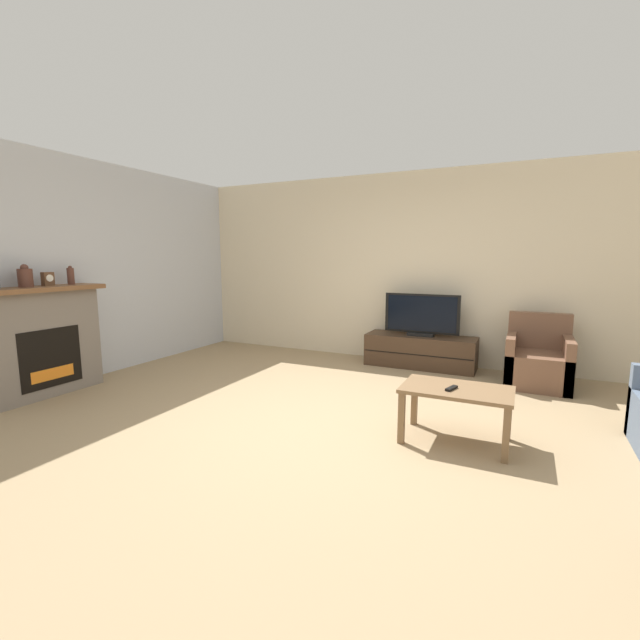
% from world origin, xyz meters
% --- Properties ---
extents(ground_plane, '(24.00, 24.00, 0.00)m').
position_xyz_m(ground_plane, '(0.00, 0.00, 0.00)').
color(ground_plane, '#9E8460').
extents(wall_back, '(12.00, 0.06, 2.70)m').
position_xyz_m(wall_back, '(0.00, 2.74, 1.35)').
color(wall_back, beige).
rests_on(wall_back, ground).
extents(wall_left, '(0.06, 12.00, 2.70)m').
position_xyz_m(wall_left, '(-3.38, 0.00, 1.35)').
color(wall_left, silver).
rests_on(wall_left, ground).
extents(fireplace, '(0.45, 1.32, 1.20)m').
position_xyz_m(fireplace, '(-3.18, -0.60, 0.61)').
color(fireplace, slate).
rests_on(fireplace, ground).
extents(mantel_vase_centre_left, '(0.14, 0.14, 0.24)m').
position_xyz_m(mantel_vase_centre_left, '(-3.17, -0.70, 1.31)').
color(mantel_vase_centre_left, '#512D23').
rests_on(mantel_vase_centre_left, fireplace).
extents(mantel_vase_right, '(0.07, 0.07, 0.22)m').
position_xyz_m(mantel_vase_right, '(-3.17, -0.20, 1.30)').
color(mantel_vase_right, '#512D23').
rests_on(mantel_vase_right, fireplace).
extents(mantel_clock, '(0.08, 0.11, 0.15)m').
position_xyz_m(mantel_clock, '(-3.17, -0.47, 1.27)').
color(mantel_clock, brown).
rests_on(mantel_clock, fireplace).
extents(tv_stand, '(1.48, 0.49, 0.44)m').
position_xyz_m(tv_stand, '(0.28, 2.43, 0.22)').
color(tv_stand, '#422D1E').
rests_on(tv_stand, ground).
extents(tv, '(1.02, 0.18, 0.58)m').
position_xyz_m(tv, '(0.28, 2.43, 0.71)').
color(tv, black).
rests_on(tv, tv_stand).
extents(armchair, '(0.70, 0.76, 0.84)m').
position_xyz_m(armchair, '(1.72, 2.19, 0.28)').
color(armchair, brown).
rests_on(armchair, ground).
extents(coffee_table, '(0.86, 0.53, 0.46)m').
position_xyz_m(coffee_table, '(1.08, 0.12, 0.39)').
color(coffee_table, brown).
rests_on(coffee_table, ground).
extents(remote, '(0.08, 0.16, 0.02)m').
position_xyz_m(remote, '(1.05, 0.06, 0.47)').
color(remote, black).
rests_on(remote, coffee_table).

